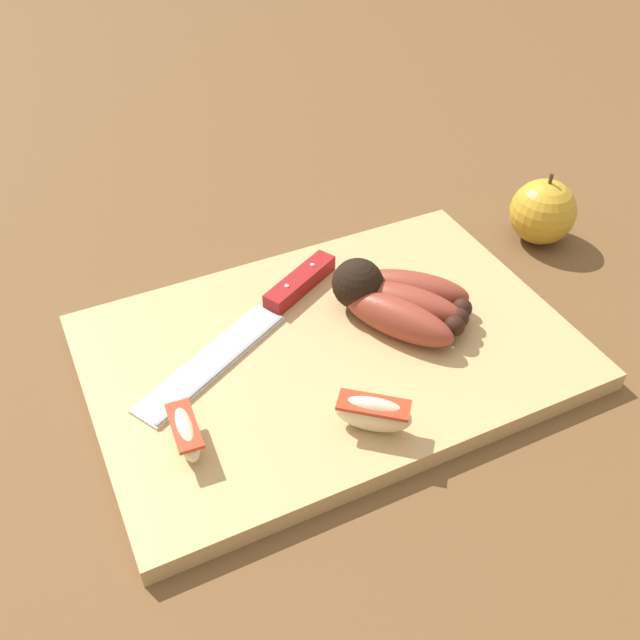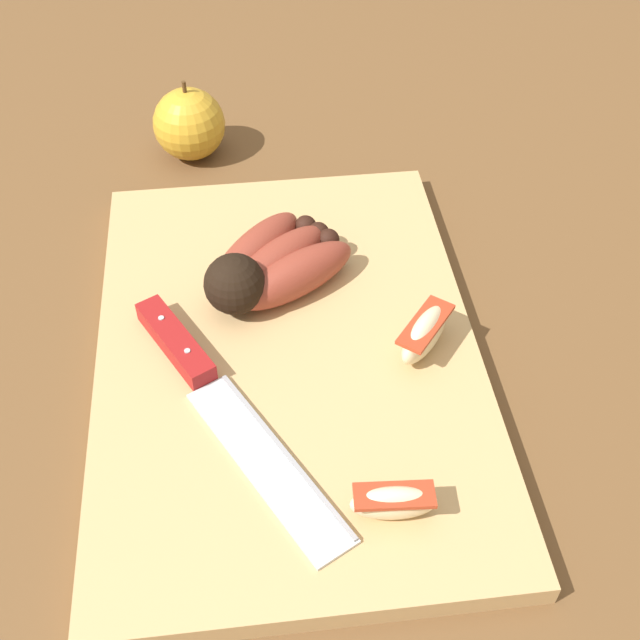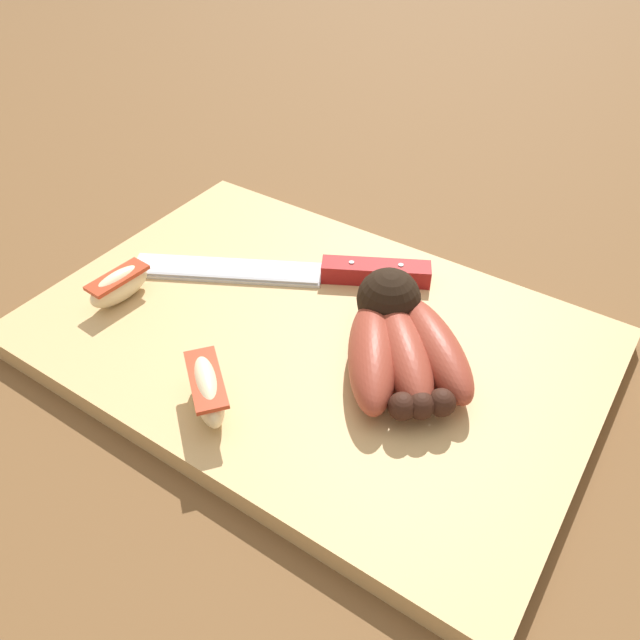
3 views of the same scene
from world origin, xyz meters
The scene contains 6 objects.
ground_plane centered at (0.00, 0.00, 0.00)m, with size 6.00×6.00×0.00m, color brown.
cutting_board centered at (-0.01, -0.02, 0.01)m, with size 0.47×0.32×0.02m, color tan.
banana_bunch centered at (0.07, -0.01, 0.04)m, with size 0.14×0.15×0.06m.
chefs_knife centered at (-0.04, 0.05, 0.03)m, with size 0.26×0.16×0.02m.
apple_wedge_near centered at (-0.02, -0.13, 0.04)m, with size 0.07×0.06×0.04m.
apple_wedge_middle centered at (-0.17, -0.08, 0.04)m, with size 0.02×0.06×0.03m.
Camera 3 is at (0.22, -0.34, 0.38)m, focal length 35.24 mm.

